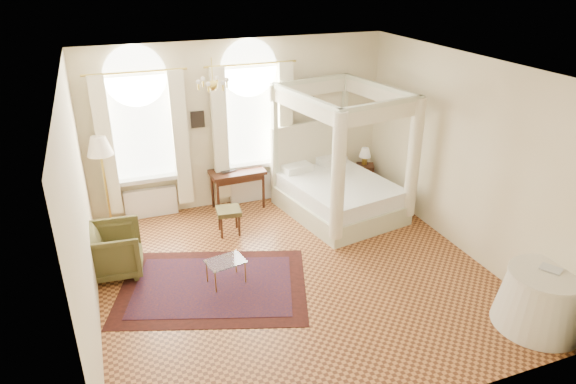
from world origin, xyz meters
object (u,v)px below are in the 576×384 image
at_px(nightstand, 364,176).
at_px(stool, 229,213).
at_px(canopy_bed, 340,187).
at_px(armchair, 113,250).
at_px(coffee_table, 226,263).
at_px(floor_lamp, 100,151).
at_px(side_table, 541,299).
at_px(writing_desk, 237,176).

height_order(nightstand, stool, nightstand).
relative_size(canopy_bed, nightstand, 4.93).
relative_size(armchair, coffee_table, 1.37).
height_order(armchair, floor_lamp, floor_lamp).
distance_m(floor_lamp, side_table, 7.45).
bearing_deg(floor_lamp, coffee_table, -58.17).
relative_size(stool, side_table, 0.41).
bearing_deg(stool, side_table, -50.37).
xyz_separation_m(writing_desk, coffee_table, (-0.90, -2.54, -0.33)).
bearing_deg(stool, floor_lamp, 153.99).
relative_size(writing_desk, coffee_table, 1.69).
height_order(canopy_bed, coffee_table, canopy_bed).
xyz_separation_m(nightstand, side_table, (0.00, -5.03, 0.14)).
bearing_deg(stool, nightstand, 16.52).
xyz_separation_m(stool, coffee_table, (-0.45, -1.55, -0.05)).
relative_size(writing_desk, floor_lamp, 0.61).
distance_m(nightstand, side_table, 5.03).
bearing_deg(side_table, writing_desk, 119.91).
bearing_deg(floor_lamp, writing_desk, -0.00).
relative_size(canopy_bed, stool, 5.28).
relative_size(canopy_bed, floor_lamp, 1.44).
distance_m(nightstand, writing_desk, 2.92).
height_order(canopy_bed, armchair, canopy_bed).
distance_m(canopy_bed, side_table, 4.20).
relative_size(canopy_bed, writing_desk, 2.39).
relative_size(writing_desk, side_table, 0.90).
xyz_separation_m(nightstand, writing_desk, (-2.89, -0.00, 0.42)).
relative_size(armchair, side_table, 0.73).
bearing_deg(stool, coffee_table, -106.34).
bearing_deg(side_table, coffee_table, 146.79).
distance_m(canopy_bed, floor_lamp, 4.50).
bearing_deg(nightstand, coffee_table, -146.20).
distance_m(coffee_table, floor_lamp, 3.22).
height_order(canopy_bed, stool, canopy_bed).
xyz_separation_m(canopy_bed, armchair, (-4.31, -0.65, -0.16)).
bearing_deg(side_table, floor_lamp, 136.91).
xyz_separation_m(coffee_table, floor_lamp, (-1.58, 2.54, 1.18)).
bearing_deg(floor_lamp, armchair, -90.91).
distance_m(stool, side_table, 5.24).
bearing_deg(side_table, stool, 129.63).
bearing_deg(coffee_table, stool, 73.66).
bearing_deg(coffee_table, floor_lamp, 121.83).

